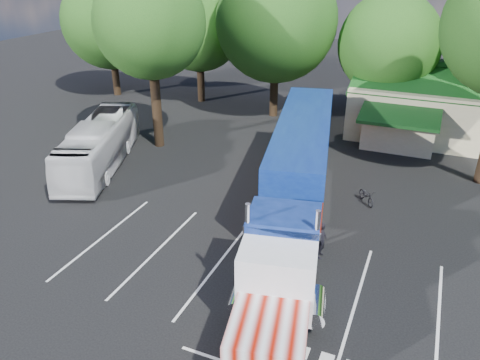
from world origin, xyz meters
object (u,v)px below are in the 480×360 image
at_px(semi_truck, 298,172).
at_px(tour_bus, 100,144).
at_px(woman, 321,240).
at_px(bicycle, 367,196).

xyz_separation_m(semi_truck, tour_bus, (-14.11, 1.46, -1.14)).
bearing_deg(woman, tour_bus, 71.59).
height_order(woman, bicycle, woman).
relative_size(woman, tour_bus, 0.17).
bearing_deg(semi_truck, woman, -66.98).
bearing_deg(tour_bus, woman, -36.76).
height_order(semi_truck, tour_bus, semi_truck).
bearing_deg(woman, bicycle, -12.71).
distance_m(semi_truck, woman, 4.22).
bearing_deg(semi_truck, tour_bus, 162.48).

